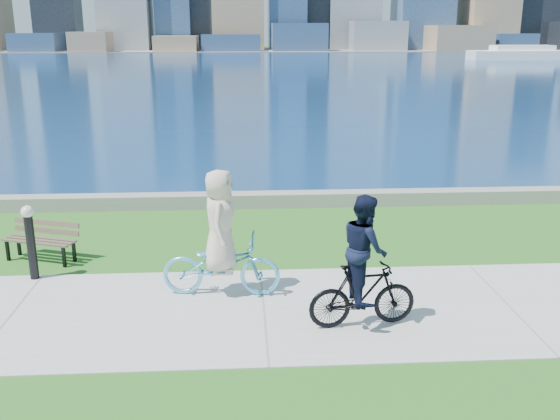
# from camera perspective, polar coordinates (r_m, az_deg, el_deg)

# --- Properties ---
(ground) EXTENTS (320.00, 320.00, 0.00)m
(ground) POSITION_cam_1_polar(r_m,az_deg,el_deg) (10.14, -1.49, -9.28)
(ground) COLOR #225B18
(ground) RESTS_ON ground
(concrete_path) EXTENTS (80.00, 3.50, 0.02)m
(concrete_path) POSITION_cam_1_polar(r_m,az_deg,el_deg) (10.14, -1.49, -9.22)
(concrete_path) COLOR #ACABA6
(concrete_path) RESTS_ON ground
(seawall) EXTENTS (90.00, 0.50, 0.35)m
(seawall) POSITION_cam_1_polar(r_m,az_deg,el_deg) (15.91, -2.34, 0.94)
(seawall) COLOR gray
(seawall) RESTS_ON ground
(bay_water) EXTENTS (320.00, 131.00, 0.01)m
(bay_water) POSITION_cam_1_polar(r_m,az_deg,el_deg) (81.27, -3.46, 13.12)
(bay_water) COLOR navy
(bay_water) RESTS_ON ground
(far_shore) EXTENTS (320.00, 30.00, 0.12)m
(far_shore) POSITION_cam_1_polar(r_m,az_deg,el_deg) (139.21, -3.58, 14.42)
(far_shore) COLOR slate
(far_shore) RESTS_ON ground
(ferry_far) EXTENTS (15.33, 4.38, 2.08)m
(ferry_far) POSITION_cam_1_polar(r_m,az_deg,el_deg) (101.28, 21.22, 13.18)
(ferry_far) COLOR white
(ferry_far) RESTS_ON ground
(park_bench) EXTENTS (1.53, 0.96, 0.75)m
(park_bench) POSITION_cam_1_polar(r_m,az_deg,el_deg) (13.02, -20.93, -2.35)
(park_bench) COLOR black
(park_bench) RESTS_ON ground
(bollard_lamp) EXTENTS (0.22, 0.22, 1.39)m
(bollard_lamp) POSITION_cam_1_polar(r_m,az_deg,el_deg) (11.95, -21.86, -2.36)
(bollard_lamp) COLOR black
(bollard_lamp) RESTS_ON ground
(cyclist_woman) EXTENTS (0.88, 2.05, 2.17)m
(cyclist_woman) POSITION_cam_1_polar(r_m,az_deg,el_deg) (10.48, -5.45, -3.60)
(cyclist_woman) COLOR #61C0ED
(cyclist_woman) RESTS_ON ground
(cyclist_man) EXTENTS (0.70, 1.70, 2.06)m
(cyclist_man) POSITION_cam_1_polar(r_m,az_deg,el_deg) (9.39, 7.65, -5.65)
(cyclist_man) COLOR black
(cyclist_man) RESTS_ON ground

